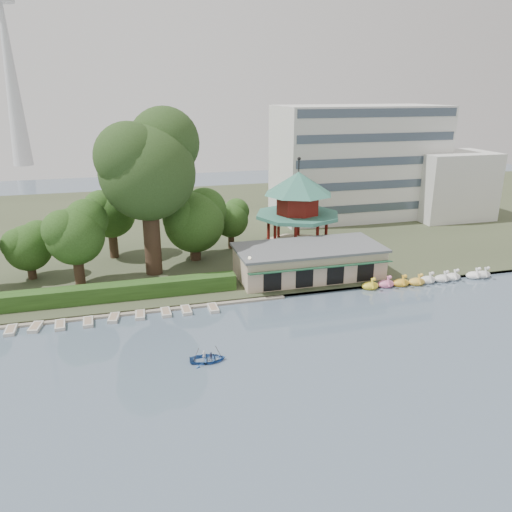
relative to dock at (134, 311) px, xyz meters
name	(u,v)px	position (x,y,z in m)	size (l,w,h in m)	color
ground_plane	(289,381)	(12.00, -17.20, -0.12)	(220.00, 220.00, 0.00)	slate
shore	(196,224)	(12.00, 34.80, 0.08)	(220.00, 70.00, 0.40)	#424930
embankment	(241,299)	(12.00, 0.10, 0.03)	(220.00, 0.60, 0.30)	gray
dock	(134,311)	(0.00, 0.00, 0.00)	(34.00, 1.60, 0.24)	gray
boathouse	(308,261)	(22.00, 4.77, 2.25)	(18.60, 9.39, 3.90)	#CCB196
pavilion	(298,204)	(24.00, 14.80, 7.36)	(12.40, 12.40, 13.50)	#CCB196
office_building	(373,166)	(44.67, 31.80, 9.61)	(38.00, 18.00, 20.00)	silver
broadcast_tower	(7,51)	(-30.00, 122.80, 33.86)	(8.00, 8.00, 96.00)	silver
hedge	(105,293)	(-3.00, 3.30, 1.18)	(30.00, 2.00, 1.80)	#2B501B
lamp_post	(250,267)	(13.50, 1.80, 3.22)	(0.36, 0.36, 4.28)	black
big_tree	(148,163)	(3.16, 10.99, 14.41)	(12.94, 12.06, 20.84)	#3A281C
small_trees	(127,224)	(0.11, 14.23, 6.22)	(38.59, 16.98, 10.61)	#3A281C
swan_boats	(429,280)	(36.12, -0.66, 0.28)	(18.04, 2.16, 1.92)	yellow
moored_rowboats	(102,320)	(-3.34, -1.42, 0.06)	(24.62, 2.74, 0.36)	beige
rowboat_with_passengers	(208,356)	(6.00, -12.28, 0.35)	(4.77, 3.61, 2.01)	#2F5DA3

